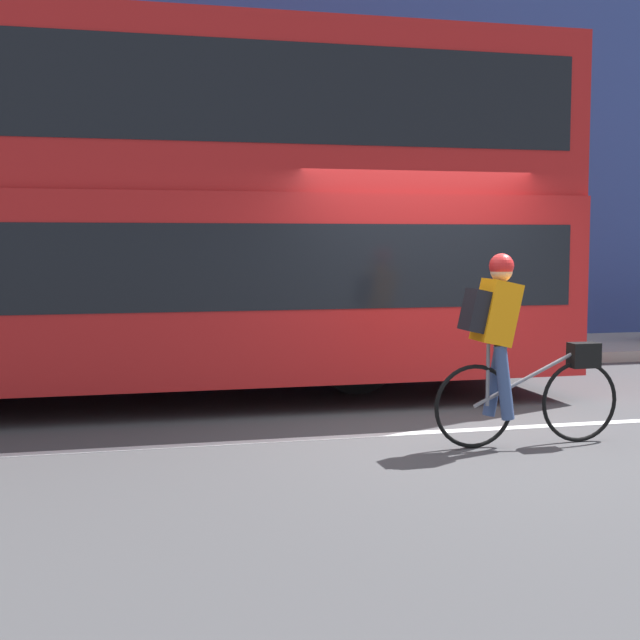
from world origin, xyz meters
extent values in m
plane|color=#424244|center=(0.00, 0.00, 0.00)|extent=(80.00, 80.00, 0.00)
cube|color=silver|center=(0.00, 0.05, 0.00)|extent=(50.00, 0.14, 0.01)
cube|color=#A8A399|center=(0.00, 5.11, 0.08)|extent=(60.00, 2.43, 0.16)
cube|color=#33478C|center=(0.00, 6.47, 4.86)|extent=(60.00, 0.30, 9.72)
cylinder|color=black|center=(-0.33, 2.34, 0.52)|extent=(1.04, 0.30, 1.04)
cube|color=#B21919|center=(-4.01, 2.34, 1.29)|extent=(11.88, 2.60, 1.95)
cube|color=black|center=(-4.01, 2.34, 1.52)|extent=(11.41, 2.62, 0.86)
cube|color=#B21919|center=(-4.01, 2.34, 3.14)|extent=(11.88, 2.49, 1.76)
cube|color=black|center=(-4.01, 2.34, 3.23)|extent=(11.41, 2.51, 0.99)
torus|color=black|center=(0.89, -0.62, 0.36)|extent=(0.73, 0.04, 0.73)
torus|color=black|center=(-0.11, -0.62, 0.36)|extent=(0.73, 0.04, 0.73)
cylinder|color=slate|center=(0.39, -0.62, 0.60)|extent=(1.02, 0.03, 0.50)
cylinder|color=slate|center=(0.01, -0.62, 0.63)|extent=(0.03, 0.03, 0.54)
cube|color=black|center=(0.92, -0.62, 0.78)|extent=(0.26, 0.16, 0.22)
cube|color=orange|center=(0.08, -0.62, 1.17)|extent=(0.37, 0.32, 0.58)
cube|color=black|center=(-0.12, -0.62, 1.19)|extent=(0.21, 0.26, 0.38)
cylinder|color=#384C7A|center=(0.12, -0.53, 0.58)|extent=(0.22, 0.11, 0.65)
cylinder|color=#384C7A|center=(0.12, -0.71, 0.58)|extent=(0.20, 0.11, 0.65)
sphere|color=tan|center=(0.12, -0.62, 1.53)|extent=(0.19, 0.19, 0.19)
sphere|color=red|center=(0.12, -0.62, 1.57)|extent=(0.21, 0.21, 0.21)
camera|label=1|loc=(-3.20, -7.64, 1.79)|focal=50.00mm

